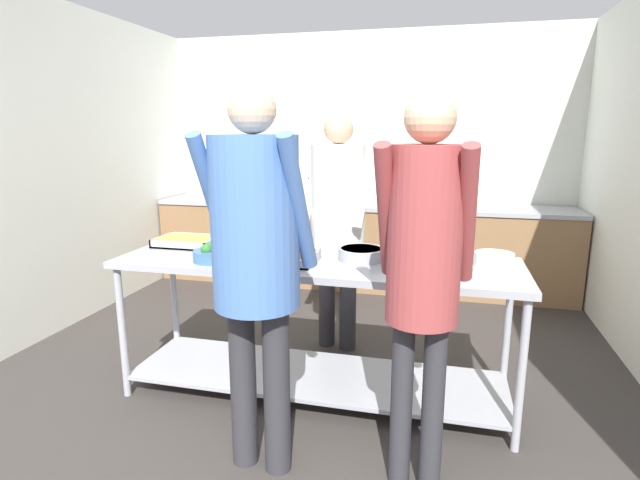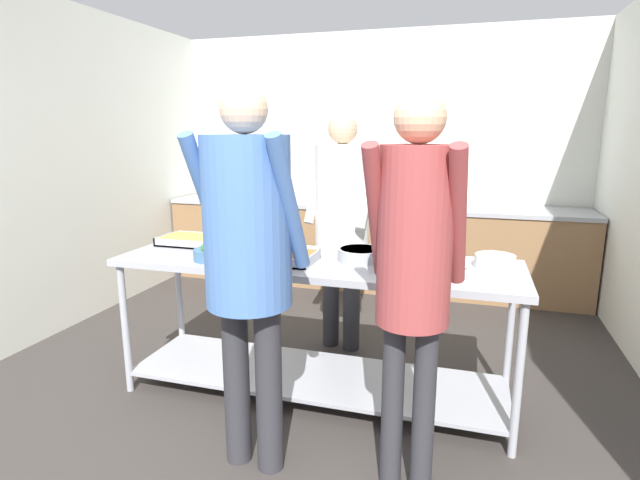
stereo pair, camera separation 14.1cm
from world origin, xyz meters
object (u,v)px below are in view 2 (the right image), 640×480
(serving_tray_roast, at_px, (191,240))
(broccoli_bowl, at_px, (213,253))
(serving_tray_greens, at_px, (433,264))
(guest_serving_right, at_px, (248,244))
(guest_serving_left, at_px, (414,254))
(plate_stack, at_px, (495,261))
(cook_behind_counter, at_px, (342,209))
(serving_tray_vegetables, at_px, (277,257))
(sauce_pan, at_px, (361,254))
(water_bottle, at_px, (320,191))

(serving_tray_roast, distance_m, broccoli_bowl, 0.49)
(serving_tray_greens, bearing_deg, guest_serving_right, -136.84)
(serving_tray_greens, bearing_deg, guest_serving_left, -92.81)
(plate_stack, bearing_deg, guest_serving_left, -113.97)
(serving_tray_greens, relative_size, cook_behind_counter, 0.21)
(serving_tray_vegetables, bearing_deg, cook_behind_counter, 77.43)
(broccoli_bowl, distance_m, sauce_pan, 0.88)
(serving_tray_vegetables, distance_m, cook_behind_counter, 0.86)
(cook_behind_counter, bearing_deg, plate_stack, -29.86)
(guest_serving_right, distance_m, cook_behind_counter, 1.46)
(serving_tray_roast, distance_m, serving_tray_vegetables, 0.77)
(plate_stack, xyz_separation_m, cook_behind_counter, (-1.04, 0.60, 0.16))
(sauce_pan, xyz_separation_m, serving_tray_greens, (0.42, -0.07, -0.01))
(serving_tray_roast, distance_m, cook_behind_counter, 1.08)
(serving_tray_vegetables, bearing_deg, broccoli_bowl, -167.78)
(guest_serving_right, xyz_separation_m, water_bottle, (-0.58, 3.04, -0.12))
(broccoli_bowl, bearing_deg, sauce_pan, 15.95)
(serving_tray_greens, xyz_separation_m, guest_serving_left, (-0.03, -0.69, 0.22))
(serving_tray_greens, height_order, plate_stack, plate_stack)
(sauce_pan, relative_size, guest_serving_left, 0.23)
(plate_stack, bearing_deg, water_bottle, 127.75)
(sauce_pan, relative_size, plate_stack, 1.79)
(broccoli_bowl, xyz_separation_m, sauce_pan, (0.84, 0.24, -0.00))
(serving_tray_greens, height_order, cook_behind_counter, cook_behind_counter)
(broccoli_bowl, distance_m, serving_tray_vegetables, 0.38)
(serving_tray_greens, distance_m, guest_serving_right, 1.09)
(guest_serving_left, bearing_deg, serving_tray_vegetables, 144.91)
(guest_serving_left, bearing_deg, water_bottle, 113.74)
(serving_tray_vegetables, xyz_separation_m, water_bottle, (-0.46, 2.40, 0.10))
(broccoli_bowl, relative_size, water_bottle, 0.91)
(water_bottle, bearing_deg, serving_tray_vegetables, -79.06)
(sauce_pan, height_order, guest_serving_right, guest_serving_right)
(sauce_pan, height_order, water_bottle, water_bottle)
(serving_tray_greens, distance_m, plate_stack, 0.36)
(cook_behind_counter, bearing_deg, sauce_pan, -66.61)
(sauce_pan, distance_m, serving_tray_greens, 0.43)
(serving_tray_vegetables, xyz_separation_m, cook_behind_counter, (0.18, 0.82, 0.17))
(cook_behind_counter, bearing_deg, serving_tray_roast, -148.31)
(serving_tray_roast, xyz_separation_m, sauce_pan, (1.20, -0.10, 0.01))
(serving_tray_vegetables, bearing_deg, sauce_pan, 18.85)
(serving_tray_roast, xyz_separation_m, guest_serving_right, (0.84, -0.90, 0.22))
(broccoli_bowl, height_order, plate_stack, broccoli_bowl)
(serving_tray_vegetables, relative_size, cook_behind_counter, 0.26)
(sauce_pan, xyz_separation_m, guest_serving_right, (-0.35, -0.80, 0.21))
(sauce_pan, relative_size, guest_serving_right, 0.23)
(serving_tray_roast, bearing_deg, guest_serving_left, -28.45)
(serving_tray_vegetables, height_order, cook_behind_counter, cook_behind_counter)
(sauce_pan, xyz_separation_m, water_bottle, (-0.93, 2.24, 0.09))
(serving_tray_greens, xyz_separation_m, guest_serving_right, (-0.78, -0.73, 0.22))
(serving_tray_roast, relative_size, cook_behind_counter, 0.23)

